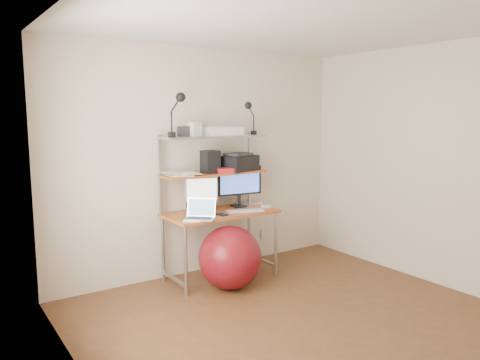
# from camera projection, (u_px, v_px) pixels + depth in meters

# --- Properties ---
(room) EXTENTS (3.60, 3.60, 3.60)m
(room) POSITION_uv_depth(u_px,v_px,m) (314.00, 181.00, 3.77)
(room) COLOR brown
(room) RESTS_ON ground
(computer_desk) EXTENTS (1.20, 0.60, 1.57)m
(computer_desk) POSITION_uv_depth(u_px,v_px,m) (217.00, 191.00, 5.04)
(computer_desk) COLOR #AE6121
(computer_desk) RESTS_ON ground
(desktop) EXTENTS (1.20, 0.60, 0.00)m
(desktop) POSITION_uv_depth(u_px,v_px,m) (220.00, 212.00, 5.02)
(desktop) COLOR #AE6121
(desktop) RESTS_ON computer_desk
(mid_shelf) EXTENTS (1.18, 0.34, 0.00)m
(mid_shelf) POSITION_uv_depth(u_px,v_px,m) (214.00, 172.00, 5.07)
(mid_shelf) COLOR #AE6121
(mid_shelf) RESTS_ON computer_desk
(top_shelf) EXTENTS (1.18, 0.34, 0.00)m
(top_shelf) POSITION_uv_depth(u_px,v_px,m) (213.00, 136.00, 5.01)
(top_shelf) COLOR #A3A3A8
(top_shelf) RESTS_ON computer_desk
(floor) EXTENTS (3.60, 3.60, 0.00)m
(floor) POSITION_uv_depth(u_px,v_px,m) (310.00, 327.00, 3.95)
(floor) COLOR brown
(floor) RESTS_ON ground
(wall_outlet) EXTENTS (0.08, 0.01, 0.12)m
(wall_outlet) POSITION_uv_depth(u_px,v_px,m) (264.00, 233.00, 5.84)
(wall_outlet) COLOR silver
(wall_outlet) RESTS_ON room
(monitor_silver) EXTENTS (0.35, 0.18, 0.40)m
(monitor_silver) POSITION_uv_depth(u_px,v_px,m) (201.00, 192.00, 5.01)
(monitor_silver) COLOR #ACADB1
(monitor_silver) RESTS_ON desktop
(monitor_black) EXTENTS (0.54, 0.18, 0.54)m
(monitor_black) POSITION_uv_depth(u_px,v_px,m) (239.00, 183.00, 5.27)
(monitor_black) COLOR black
(monitor_black) RESTS_ON desktop
(laptop) EXTENTS (0.37, 0.37, 0.26)m
(laptop) POSITION_uv_depth(u_px,v_px,m) (201.00, 214.00, 4.69)
(laptop) COLOR silver
(laptop) RESTS_ON desktop
(keyboard) EXTENTS (0.42, 0.24, 0.01)m
(keyboard) POSITION_uv_depth(u_px,v_px,m) (245.00, 211.00, 5.04)
(keyboard) COLOR silver
(keyboard) RESTS_ON desktop
(mouse) EXTENTS (0.10, 0.06, 0.03)m
(mouse) POSITION_uv_depth(u_px,v_px,m) (266.00, 206.00, 5.24)
(mouse) COLOR silver
(mouse) RESTS_ON desktop
(mac_mini) EXTENTS (0.26, 0.26, 0.04)m
(mac_mini) POSITION_uv_depth(u_px,v_px,m) (248.00, 203.00, 5.37)
(mac_mini) COLOR silver
(mac_mini) RESTS_ON desktop
(phone) EXTENTS (0.10, 0.15, 0.01)m
(phone) POSITION_uv_depth(u_px,v_px,m) (222.00, 214.00, 4.86)
(phone) COLOR black
(phone) RESTS_ON desktop
(printer) EXTENTS (0.48, 0.39, 0.20)m
(printer) POSITION_uv_depth(u_px,v_px,m) (238.00, 162.00, 5.23)
(printer) COLOR black
(printer) RESTS_ON mid_shelf
(nas_cube) EXTENTS (0.17, 0.17, 0.24)m
(nas_cube) POSITION_uv_depth(u_px,v_px,m) (210.00, 162.00, 5.02)
(nas_cube) COLOR black
(nas_cube) RESTS_ON mid_shelf
(red_box) EXTENTS (0.21, 0.15, 0.05)m
(red_box) POSITION_uv_depth(u_px,v_px,m) (226.00, 170.00, 5.03)
(red_box) COLOR red
(red_box) RESTS_ON mid_shelf
(scanner) EXTENTS (0.42, 0.28, 0.11)m
(scanner) POSITION_uv_depth(u_px,v_px,m) (222.00, 131.00, 5.06)
(scanner) COLOR silver
(scanner) RESTS_ON top_shelf
(box_white) EXTENTS (0.15, 0.13, 0.14)m
(box_white) POSITION_uv_depth(u_px,v_px,m) (194.00, 129.00, 4.87)
(box_white) COLOR silver
(box_white) RESTS_ON top_shelf
(box_grey) EXTENTS (0.11, 0.11, 0.10)m
(box_grey) POSITION_uv_depth(u_px,v_px,m) (184.00, 131.00, 4.84)
(box_grey) COLOR #2C2C2E
(box_grey) RESTS_ON top_shelf
(clip_lamp_left) EXTENTS (0.18, 0.10, 0.44)m
(clip_lamp_left) POSITION_uv_depth(u_px,v_px,m) (179.00, 104.00, 4.62)
(clip_lamp_left) COLOR black
(clip_lamp_left) RESTS_ON top_shelf
(clip_lamp_right) EXTENTS (0.14, 0.08, 0.36)m
(clip_lamp_right) POSITION_uv_depth(u_px,v_px,m) (249.00, 111.00, 5.14)
(clip_lamp_right) COLOR black
(clip_lamp_right) RESTS_ON top_shelf
(exercise_ball) EXTENTS (0.65, 0.65, 0.65)m
(exercise_ball) POSITION_uv_depth(u_px,v_px,m) (230.00, 257.00, 4.78)
(exercise_ball) COLOR maroon
(exercise_ball) RESTS_ON floor
(paper_stack) EXTENTS (0.39, 0.43, 0.03)m
(paper_stack) POSITION_uv_depth(u_px,v_px,m) (181.00, 174.00, 4.86)
(paper_stack) COLOR white
(paper_stack) RESTS_ON mid_shelf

